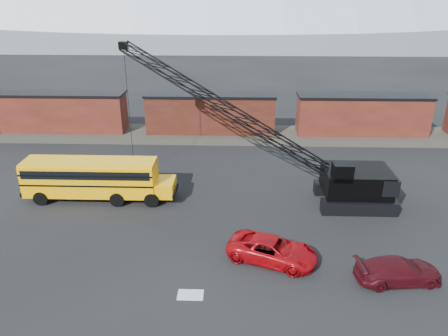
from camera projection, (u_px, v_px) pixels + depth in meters
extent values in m
plane|color=black|center=(189.00, 253.00, 27.24)|extent=(160.00, 160.00, 0.00)
cube|color=#4C463F|center=(211.00, 135.00, 47.33)|extent=(120.00, 5.00, 0.70)
cube|color=#451813|center=(62.00, 112.00, 46.91)|extent=(13.50, 2.90, 4.00)
cube|color=black|center=(59.00, 93.00, 46.11)|extent=(13.70, 3.10, 0.25)
cube|color=black|center=(27.00, 127.00, 47.70)|extent=(2.20, 2.40, 0.60)
cube|color=black|center=(103.00, 128.00, 47.44)|extent=(2.20, 2.40, 0.60)
cube|color=#4C2015|center=(211.00, 114.00, 46.41)|extent=(13.50, 2.90, 4.00)
cube|color=black|center=(210.00, 95.00, 45.61)|extent=(13.70, 3.10, 0.25)
cube|color=black|center=(172.00, 128.00, 47.21)|extent=(2.20, 2.40, 0.60)
cube|color=black|center=(250.00, 129.00, 46.95)|extent=(2.20, 2.40, 0.60)
cube|color=#451813|center=(362.00, 115.00, 45.92)|extent=(13.50, 2.90, 4.00)
cube|color=black|center=(365.00, 96.00, 45.12)|extent=(13.70, 3.10, 0.25)
cube|color=black|center=(321.00, 130.00, 46.71)|extent=(2.20, 2.40, 0.60)
cube|color=black|center=(400.00, 131.00, 46.45)|extent=(2.20, 2.40, 0.60)
cube|color=silver|center=(190.00, 295.00, 23.54)|extent=(1.40, 0.90, 0.02)
cube|color=#FDAA05|center=(91.00, 178.00, 33.36)|extent=(10.00, 2.50, 2.50)
cube|color=#FDAA05|center=(164.00, 187.00, 33.46)|extent=(1.60, 2.30, 1.10)
cube|color=#FDAA05|center=(89.00, 162.00, 32.85)|extent=(10.00, 2.30, 0.18)
cube|color=black|center=(84.00, 176.00, 31.93)|extent=(9.60, 0.05, 0.65)
cube|color=black|center=(95.00, 163.00, 34.24)|extent=(9.60, 0.05, 0.65)
cube|color=black|center=(175.00, 191.00, 33.55)|extent=(0.15, 2.45, 0.35)
cube|color=black|center=(28.00, 188.00, 33.91)|extent=(0.15, 2.50, 0.35)
cylinder|color=black|center=(41.00, 198.00, 32.90)|extent=(1.10, 0.35, 1.10)
cylinder|color=black|center=(53.00, 185.00, 35.02)|extent=(1.10, 0.35, 1.10)
cylinder|color=black|center=(117.00, 199.00, 32.72)|extent=(1.10, 0.35, 1.10)
cylinder|color=black|center=(125.00, 186.00, 34.84)|extent=(1.10, 0.35, 1.10)
cylinder|color=black|center=(152.00, 200.00, 32.64)|extent=(1.10, 0.35, 1.10)
cylinder|color=black|center=(157.00, 187.00, 34.76)|extent=(1.10, 0.35, 1.10)
imported|color=#AC080E|center=(273.00, 250.00, 26.17)|extent=(5.93, 4.23, 1.50)
imported|color=#410B12|center=(398.00, 271.00, 24.37)|extent=(5.04, 2.55, 1.40)
cube|color=black|center=(359.00, 207.00, 31.70)|extent=(5.50, 1.00, 1.00)
cube|color=black|center=(349.00, 188.00, 34.64)|extent=(5.50, 1.00, 1.00)
cube|color=black|center=(356.00, 180.00, 32.63)|extent=(4.80, 3.60, 1.80)
cube|color=black|center=(383.00, 178.00, 32.48)|extent=(1.20, 3.80, 1.20)
cube|color=black|center=(342.00, 172.00, 31.10)|extent=(1.40, 1.20, 1.30)
cube|color=black|center=(344.00, 175.00, 30.59)|extent=(1.20, 0.06, 0.90)
cube|color=black|center=(123.00, 45.00, 33.88)|extent=(0.70, 0.50, 0.60)
cylinder|color=black|center=(129.00, 114.00, 36.04)|extent=(0.04, 0.04, 10.74)
cube|color=black|center=(134.00, 171.00, 38.07)|extent=(0.25, 0.25, 0.50)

